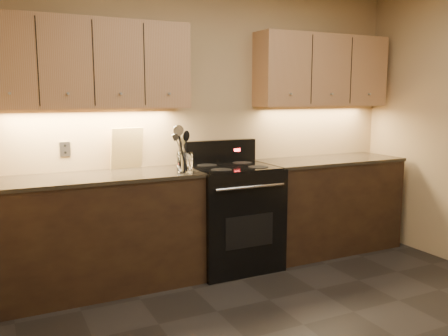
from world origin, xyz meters
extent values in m
cube|color=tan|center=(0.00, 2.00, 1.30)|extent=(4.00, 0.04, 2.60)
cube|color=black|center=(-1.10, 1.70, 0.45)|extent=(1.60, 0.60, 0.90)
cube|color=#3B3325|center=(-1.10, 1.70, 0.92)|extent=(1.62, 0.62, 0.03)
cube|color=black|center=(1.18, 1.70, 0.45)|extent=(1.44, 0.60, 0.90)
cube|color=#3B3325|center=(1.18, 1.70, 0.92)|extent=(1.46, 0.62, 0.03)
cube|color=black|center=(0.08, 1.68, 0.46)|extent=(0.76, 0.65, 0.92)
cube|color=black|center=(0.08, 1.68, 0.93)|extent=(0.70, 0.60, 0.01)
cube|color=black|center=(0.08, 1.96, 1.03)|extent=(0.76, 0.07, 0.22)
cube|color=red|center=(0.26, 1.92, 1.04)|extent=(0.06, 0.00, 0.03)
cylinder|color=silver|center=(0.08, 1.34, 0.80)|extent=(0.65, 0.02, 0.02)
cube|color=black|center=(0.08, 1.35, 0.41)|extent=(0.46, 0.00, 0.28)
cylinder|color=black|center=(-0.10, 1.53, 0.93)|extent=(0.18, 0.18, 0.00)
cylinder|color=black|center=(0.26, 1.53, 0.93)|extent=(0.18, 0.18, 0.00)
cylinder|color=black|center=(-0.10, 1.82, 0.93)|extent=(0.18, 0.18, 0.00)
cylinder|color=black|center=(0.26, 1.82, 0.93)|extent=(0.18, 0.18, 0.00)
cube|color=tan|center=(-1.10, 1.85, 1.80)|extent=(1.60, 0.30, 0.70)
cube|color=tan|center=(1.18, 1.85, 1.80)|extent=(1.44, 0.30, 0.70)
cube|color=#B2B5BA|center=(-1.30, 1.99, 1.12)|extent=(0.08, 0.01, 0.12)
cylinder|color=white|center=(-0.42, 1.56, 1.01)|extent=(0.17, 0.17, 0.17)
cylinder|color=white|center=(-0.42, 1.56, 0.94)|extent=(0.13, 0.13, 0.02)
cube|color=#DCC076|center=(-0.80, 1.96, 1.11)|extent=(0.29, 0.12, 0.36)
camera|label=1|loc=(-1.83, -2.05, 1.55)|focal=38.00mm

